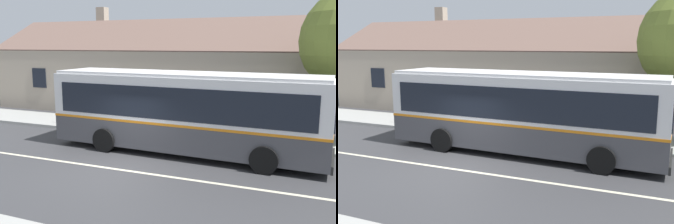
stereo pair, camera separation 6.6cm
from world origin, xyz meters
The scene contains 6 objects.
ground_plane centered at (0.00, 0.00, 0.00)m, with size 300.00×300.00×0.00m, color #38383A.
sidewalk_far centered at (0.00, 6.00, 0.07)m, with size 60.00×3.00×0.15m, color #9E9E99.
lane_divider_stripe centered at (0.00, 0.00, 0.00)m, with size 60.00×0.16×0.01m, color beige.
community_building centered at (-2.04, 13.02, 2.13)m, with size 25.37×8.65×7.16m.
transit_bus centered at (1.78, 2.90, 1.78)m, with size 11.39×3.07×3.31m.
bench_by_building centered at (-5.50, 5.44, 0.57)m, with size 1.76×0.51×0.94m.
Camera 1 is at (6.84, -11.20, 4.44)m, focal length 40.00 mm.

